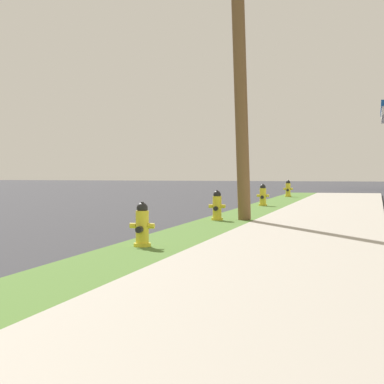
% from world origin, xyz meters
% --- Properties ---
extents(fire_hydrant_second, '(0.42, 0.38, 0.74)m').
position_xyz_m(fire_hydrant_second, '(0.58, 11.40, 0.45)').
color(fire_hydrant_second, yellow).
rests_on(fire_hydrant_second, grass_verge).
extents(fire_hydrant_third, '(0.42, 0.37, 0.74)m').
position_xyz_m(fire_hydrant_third, '(0.51, 18.15, 0.45)').
color(fire_hydrant_third, yellow).
rests_on(fire_hydrant_third, grass_verge).
extents(fire_hydrant_fourth, '(0.42, 0.37, 0.74)m').
position_xyz_m(fire_hydrant_fourth, '(0.59, 25.77, 0.45)').
color(fire_hydrant_fourth, yellow).
rests_on(fire_hydrant_fourth, grass_verge).
extents(fire_hydrant_fifth, '(0.42, 0.38, 0.74)m').
position_xyz_m(fire_hydrant_fifth, '(0.53, 34.26, 0.45)').
color(fire_hydrant_fifth, yellow).
rests_on(fire_hydrant_fifth, grass_verge).
extents(utility_pole_midground, '(0.56, 1.71, 9.19)m').
position_xyz_m(utility_pole_midground, '(1.07, 18.01, 4.80)').
color(utility_pole_midground, brown).
rests_on(utility_pole_midground, grass_verge).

